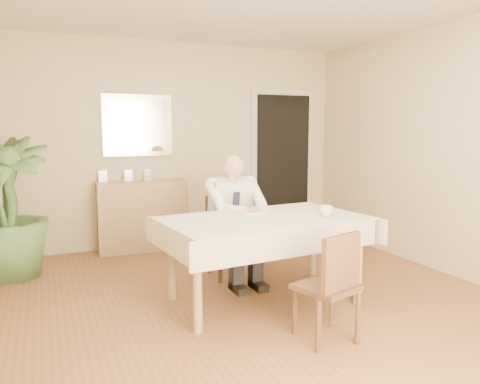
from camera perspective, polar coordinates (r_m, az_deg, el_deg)
name	(u,v)px	position (r m, az deg, el deg)	size (l,w,h in m)	color
room	(257,154)	(3.79, 2.06, 4.60)	(5.00, 5.02, 2.60)	brown
doorway	(283,165)	(6.70, 5.21, 3.32)	(0.96, 0.07, 2.10)	beige
mirror	(138,125)	(6.00, -12.36, 7.94)	(0.86, 0.04, 0.76)	silver
dining_table	(264,227)	(4.03, 2.93, -4.29)	(1.82, 1.20, 0.75)	tan
chair_far	(227,231)	(4.85, -1.59, -4.78)	(0.39, 0.39, 0.82)	#3D2213
chair_near	(332,282)	(3.38, 11.17, -10.68)	(0.48, 0.49, 0.80)	#3D2213
seated_man	(237,213)	(4.55, -0.32, -2.59)	(0.48, 0.72, 1.24)	white
plate	(252,212)	(4.23, 1.51, -2.43)	(0.26, 0.26, 0.02)	white
food	(252,209)	(4.23, 1.52, -2.14)	(0.14, 0.14, 0.06)	brown
knife	(259,211)	(4.19, 2.35, -2.29)	(0.01, 0.01, 0.13)	silver
fork	(251,211)	(4.16, 1.35, -2.37)	(0.01, 0.01, 0.13)	silver
coffee_mug	(326,211)	(4.13, 10.44, -2.25)	(0.12, 0.12, 0.09)	white
sideboard	(143,216)	(5.95, -11.79, -2.85)	(1.08, 0.37, 0.87)	tan
photo_frame_left	(103,176)	(5.89, -16.38, 1.84)	(0.10, 0.02, 0.14)	silver
photo_frame_center	(128,175)	(5.93, -13.46, 1.98)	(0.10, 0.02, 0.14)	silver
photo_frame_right	(148,175)	(5.98, -11.12, 2.09)	(0.10, 0.02, 0.14)	silver
potted_palm	(7,208)	(5.25, -26.49, -1.75)	(0.80, 0.80, 1.43)	#385729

